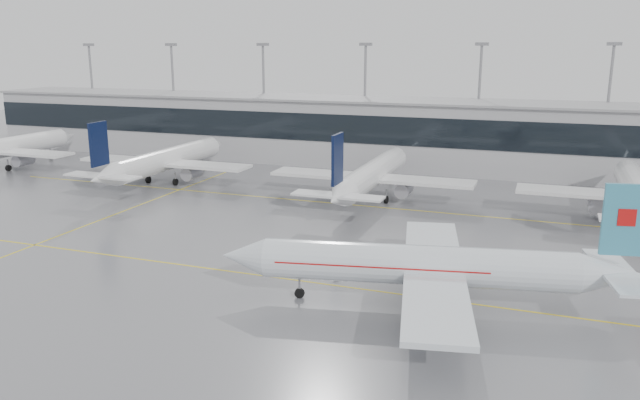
% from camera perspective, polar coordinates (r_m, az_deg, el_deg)
% --- Properties ---
extents(ground, '(320.00, 320.00, 0.00)m').
position_cam_1_polar(ground, '(61.02, -3.90, -7.10)').
color(ground, slate).
rests_on(ground, ground).
extents(taxi_line_main, '(120.00, 0.25, 0.01)m').
position_cam_1_polar(taxi_line_main, '(61.01, -3.90, -7.10)').
color(taxi_line_main, yellow).
rests_on(taxi_line_main, ground).
extents(taxi_line_north, '(120.00, 0.25, 0.01)m').
position_cam_1_polar(taxi_line_north, '(87.99, 4.02, -0.53)').
color(taxi_line_north, yellow).
rests_on(taxi_line_north, ground).
extents(taxi_line_cross, '(0.25, 60.00, 0.01)m').
position_cam_1_polar(taxi_line_cross, '(88.38, -17.89, -1.12)').
color(taxi_line_cross, yellow).
rests_on(taxi_line_cross, ground).
extents(terminal, '(180.00, 15.00, 12.00)m').
position_cam_1_polar(terminal, '(117.43, 8.45, 5.95)').
color(terminal, '#A2A2A5').
rests_on(terminal, ground).
extents(terminal_glass, '(180.00, 0.20, 5.00)m').
position_cam_1_polar(terminal_glass, '(109.92, 7.66, 6.23)').
color(terminal_glass, black).
rests_on(terminal_glass, ground).
extents(terminal_roof, '(182.00, 16.00, 0.40)m').
position_cam_1_polar(terminal_roof, '(116.77, 8.55, 8.96)').
color(terminal_roof, gray).
rests_on(terminal_roof, ground).
extents(light_masts, '(156.40, 1.00, 22.60)m').
position_cam_1_polar(light_masts, '(122.55, 9.15, 9.70)').
color(light_masts, gray).
rests_on(light_masts, ground).
extents(air_canada_jet, '(35.91, 28.96, 11.28)m').
position_cam_1_polar(air_canada_jet, '(54.16, 10.16, -6.02)').
color(air_canada_jet, silver).
rests_on(air_canada_jet, ground).
extents(parked_jet_a, '(29.64, 36.96, 11.72)m').
position_cam_1_polar(parked_jet_a, '(128.01, -27.18, 4.18)').
color(parked_jet_a, white).
rests_on(parked_jet_a, ground).
extents(parked_jet_b, '(29.64, 36.96, 11.72)m').
position_cam_1_polar(parked_jet_b, '(105.24, -14.01, 3.52)').
color(parked_jet_b, white).
rests_on(parked_jet_b, ground).
extents(parked_jet_c, '(29.64, 36.96, 11.72)m').
position_cam_1_polar(parked_jet_c, '(90.63, 4.71, 2.28)').
color(parked_jet_c, white).
rests_on(parked_jet_c, ground).
extents(parked_jet_d, '(29.64, 36.96, 11.72)m').
position_cam_1_polar(parked_jet_d, '(88.33, 27.16, 0.48)').
color(parked_jet_d, white).
rests_on(parked_jet_d, ground).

